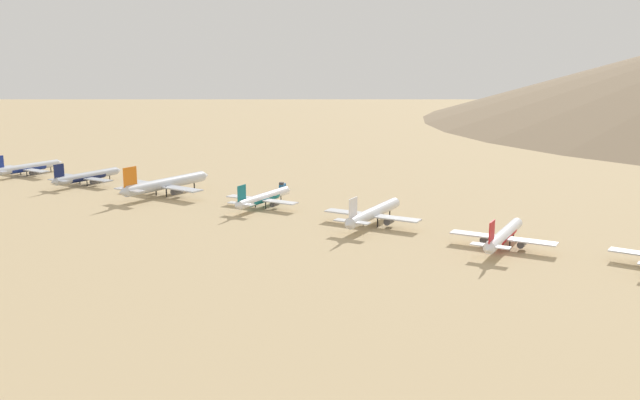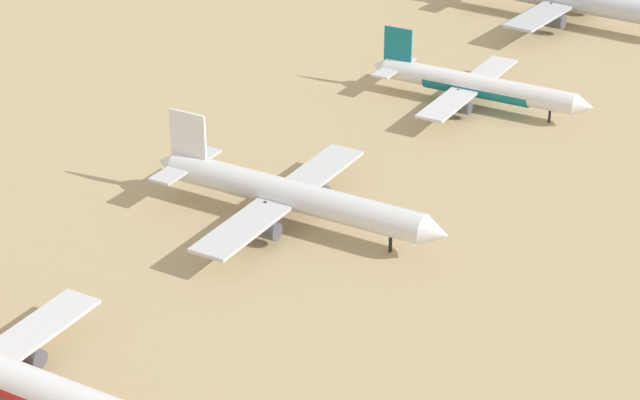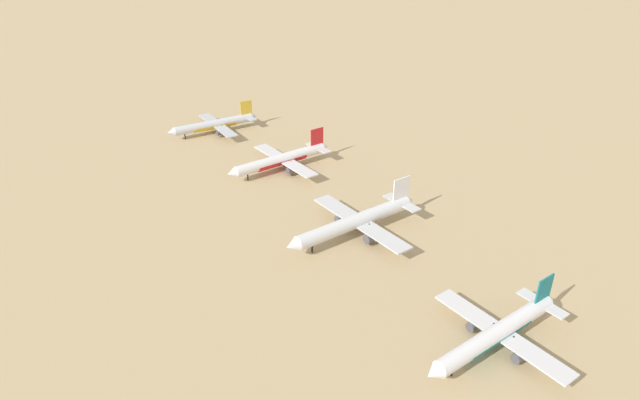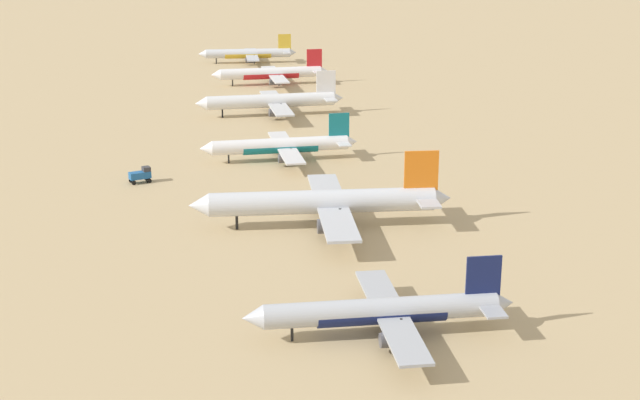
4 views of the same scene
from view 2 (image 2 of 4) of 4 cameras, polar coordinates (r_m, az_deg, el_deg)
name	(u,v)px [view 2 (image 2 of 4)]	position (r m, az deg, el deg)	size (l,w,h in m)	color
ground_plane	(460,103)	(209.56, 7.06, 4.85)	(1916.30, 1916.30, 0.00)	tan
parked_jet_2	(290,195)	(163.40, -1.52, 0.23)	(48.64, 39.63, 14.02)	silver
parked_jet_3	(475,86)	(206.74, 7.82, 5.72)	(42.87, 34.91, 12.36)	white
parked_jet_4	(570,0)	(255.53, 12.45, 9.82)	(56.26, 45.56, 16.27)	silver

